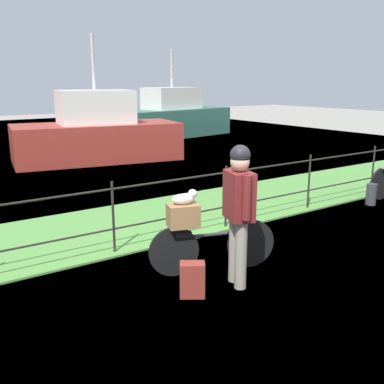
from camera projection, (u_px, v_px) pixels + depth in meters
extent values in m
plane|color=gray|center=(260.00, 285.00, 5.35)|extent=(60.00, 60.00, 0.00)
cube|color=#569342|center=(142.00, 222.00, 7.72)|extent=(27.00, 2.40, 0.03)
plane|color=#60849E|center=(19.00, 157.00, 14.26)|extent=(30.00, 30.00, 0.00)
cylinder|color=#28231E|center=(113.00, 218.00, 6.21)|extent=(0.04, 0.04, 1.04)
cylinder|color=#28231E|center=(226.00, 198.00, 7.31)|extent=(0.04, 0.04, 1.04)
cylinder|color=#28231E|center=(309.00, 182.00, 8.41)|extent=(0.04, 0.04, 1.04)
cylinder|color=#28231E|center=(373.00, 171.00, 9.51)|extent=(0.04, 0.04, 1.04)
cylinder|color=#28231E|center=(174.00, 217.00, 6.80)|extent=(18.00, 0.03, 0.03)
cylinder|color=#28231E|center=(174.00, 180.00, 6.66)|extent=(18.00, 0.03, 0.03)
cylinder|color=black|center=(251.00, 243.00, 5.82)|extent=(0.62, 0.24, 0.64)
cylinder|color=black|center=(174.00, 252.00, 5.54)|extent=(0.62, 0.24, 0.64)
cylinder|color=#2D2D33|center=(213.00, 234.00, 5.64)|extent=(0.77, 0.30, 0.04)
cube|color=black|center=(183.00, 234.00, 5.52)|extent=(0.22, 0.15, 0.06)
cube|color=slate|center=(183.00, 227.00, 5.50)|extent=(0.39, 0.27, 0.02)
cube|color=olive|center=(183.00, 215.00, 5.46)|extent=(0.44, 0.38, 0.28)
ellipsoid|color=silver|center=(183.00, 199.00, 5.42)|extent=(0.31, 0.22, 0.13)
sphere|color=silver|center=(193.00, 194.00, 5.43)|extent=(0.11, 0.11, 0.11)
cylinder|color=gray|center=(235.00, 249.00, 5.37)|extent=(0.14, 0.14, 0.82)
cylinder|color=gray|center=(241.00, 255.00, 5.19)|extent=(0.14, 0.14, 0.82)
cube|color=maroon|center=(239.00, 196.00, 5.11)|extent=(0.37, 0.46, 0.56)
cylinder|color=maroon|center=(232.00, 189.00, 5.31)|extent=(0.10, 0.10, 0.50)
cylinder|color=maroon|center=(247.00, 198.00, 4.90)|extent=(0.10, 0.10, 0.50)
sphere|color=tan|center=(240.00, 162.00, 5.02)|extent=(0.22, 0.22, 0.22)
sphere|color=black|center=(240.00, 155.00, 5.00)|extent=(0.23, 0.23, 0.23)
cube|color=maroon|center=(192.00, 280.00, 5.04)|extent=(0.33, 0.31, 0.40)
cylinder|color=#38383D|center=(371.00, 194.00, 8.78)|extent=(0.20, 0.20, 0.42)
cylinder|color=black|center=(381.00, 184.00, 9.15)|extent=(0.66, 0.10, 0.66)
cube|color=#336656|center=(172.00, 123.00, 19.58)|extent=(5.79, 2.94, 1.19)
cube|color=silver|center=(172.00, 98.00, 19.32)|extent=(2.64, 1.79, 0.91)
cylinder|color=#B2B2B2|center=(172.00, 68.00, 19.02)|extent=(0.10, 0.10, 1.60)
cube|color=#9E3328|center=(97.00, 142.00, 13.62)|extent=(5.15, 2.86, 1.12)
cube|color=silver|center=(95.00, 107.00, 13.36)|extent=(2.36, 1.78, 0.99)
cylinder|color=#B2B2B2|center=(93.00, 62.00, 13.05)|extent=(0.10, 0.10, 1.60)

